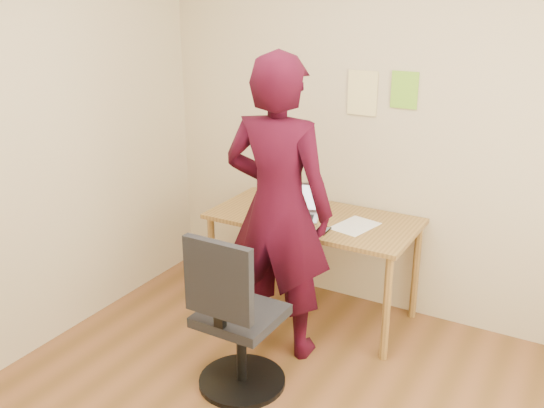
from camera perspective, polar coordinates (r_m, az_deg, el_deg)
The scene contains 10 objects.
room at distance 2.61m, azimuth -1.01°, elevation 0.37°, with size 3.58×3.58×2.78m.
desk at distance 4.17m, azimuth 3.93°, elevation -2.30°, with size 1.40×0.70×0.74m.
laptop at distance 4.13m, azimuth 2.44°, elevation -0.49°, with size 0.36×0.34×0.21m.
paper_sheet at distance 4.01m, azimuth 7.82°, elevation -2.05°, with size 0.22×0.32×0.00m, color white.
phone at distance 3.90m, azimuth 4.82°, elevation -2.50°, with size 0.08×0.14×0.01m.
wall_note_left at distance 4.45m, azimuth 0.61°, elevation 11.56°, with size 0.21×0.00×0.30m, color #FEEC97.
wall_note_mid at distance 4.19m, azimuth 8.51°, elevation 10.29°, with size 0.21×0.00×0.30m, color #FEEC97.
wall_note_right at distance 4.09m, azimuth 12.35°, elevation 10.43°, with size 0.18×0.00×0.24m, color #83D02F.
office_chair at distance 3.48m, azimuth -3.53°, elevation -11.35°, with size 0.51×0.51×0.99m.
person at distance 3.67m, azimuth 0.57°, elevation -0.49°, with size 0.69×0.45×1.90m, color #330615.
Camera 1 is at (1.25, -2.12, 2.21)m, focal length 40.00 mm.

